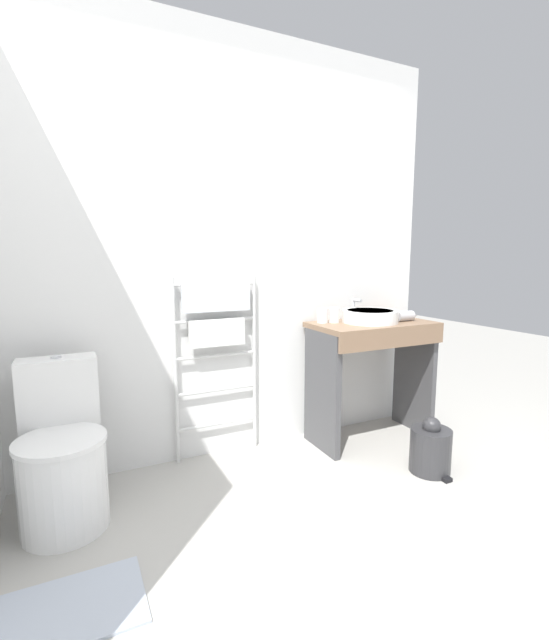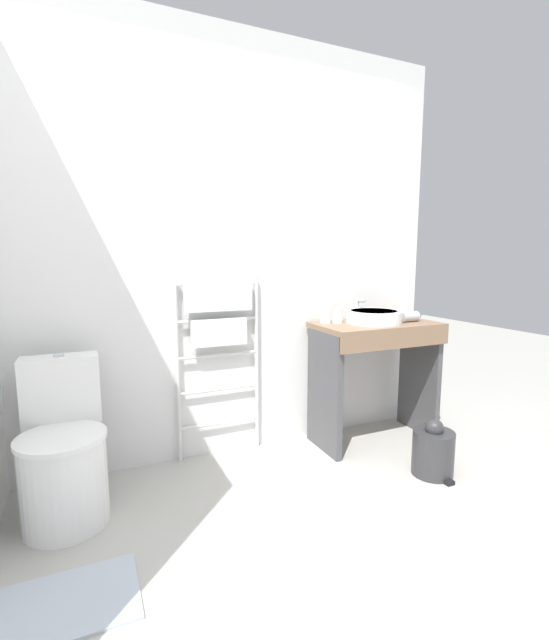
# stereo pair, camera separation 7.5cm
# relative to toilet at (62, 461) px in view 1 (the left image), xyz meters

# --- Properties ---
(ground_plane) EXTENTS (12.00, 12.00, 0.00)m
(ground_plane) POSITION_rel_toilet_xyz_m (1.03, -0.92, -0.31)
(ground_plane) COLOR #B2AFA8
(wall_back) EXTENTS (2.90, 0.12, 2.64)m
(wall_back) POSITION_rel_toilet_xyz_m (1.03, 0.45, 1.01)
(wall_back) COLOR white
(wall_back) RESTS_ON ground_plane
(toilet) EXTENTS (0.40, 0.53, 0.78)m
(toilet) POSITION_rel_toilet_xyz_m (0.00, 0.00, 0.00)
(toilet) COLOR white
(toilet) RESTS_ON ground_plane
(towel_radiator) EXTENTS (0.54, 0.06, 1.15)m
(towel_radiator) POSITION_rel_toilet_xyz_m (0.89, 0.34, 0.52)
(towel_radiator) COLOR silver
(towel_radiator) RESTS_ON ground_plane
(vanity_counter) EXTENTS (0.84, 0.46, 0.83)m
(vanity_counter) POSITION_rel_toilet_xyz_m (1.94, 0.13, 0.24)
(vanity_counter) COLOR #84664C
(vanity_counter) RESTS_ON ground_plane
(sink_basin) EXTENTS (0.38, 0.38, 0.08)m
(sink_basin) POSITION_rel_toilet_xyz_m (1.92, 0.15, 0.56)
(sink_basin) COLOR white
(sink_basin) RESTS_ON vanity_counter
(faucet) EXTENTS (0.02, 0.10, 0.15)m
(faucet) POSITION_rel_toilet_xyz_m (1.92, 0.33, 0.61)
(faucet) COLOR silver
(faucet) RESTS_ON vanity_counter
(cup_near_wall) EXTENTS (0.07, 0.07, 0.10)m
(cup_near_wall) POSITION_rel_toilet_xyz_m (1.62, 0.27, 0.57)
(cup_near_wall) COLOR white
(cup_near_wall) RESTS_ON vanity_counter
(cup_near_edge) EXTENTS (0.07, 0.07, 0.10)m
(cup_near_edge) POSITION_rel_toilet_xyz_m (1.70, 0.25, 0.57)
(cup_near_edge) COLOR white
(cup_near_edge) RESTS_ON vanity_counter
(hair_dryer) EXTENTS (0.18, 0.18, 0.07)m
(hair_dryer) POSITION_rel_toilet_xyz_m (2.18, 0.11, 0.55)
(hair_dryer) COLOR #B7B7BC
(hair_dryer) RESTS_ON vanity_counter
(trash_bin) EXTENTS (0.24, 0.27, 0.34)m
(trash_bin) POSITION_rel_toilet_xyz_m (1.96, -0.41, -0.17)
(trash_bin) COLOR #333335
(trash_bin) RESTS_ON ground_plane
(bath_mat) EXTENTS (0.56, 0.36, 0.01)m
(bath_mat) POSITION_rel_toilet_xyz_m (-0.01, -0.60, -0.31)
(bath_mat) COLOR #B2BCCC
(bath_mat) RESTS_ON ground_plane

